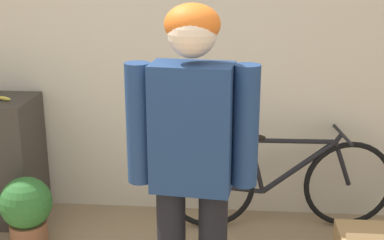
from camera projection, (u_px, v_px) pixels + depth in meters
name	position (u px, v px, depth m)	size (l,w,h in m)	color
wall_back	(172.00, 46.00, 3.95)	(8.00, 0.07, 2.60)	beige
person	(192.00, 150.00, 2.60)	(0.64, 0.27, 1.74)	black
bicycle	(279.00, 182.00, 3.91)	(1.68, 0.46, 0.74)	black
potted_plant	(27.00, 210.00, 3.63)	(0.35, 0.35, 0.52)	brown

